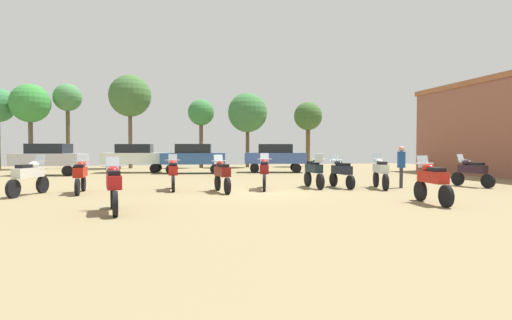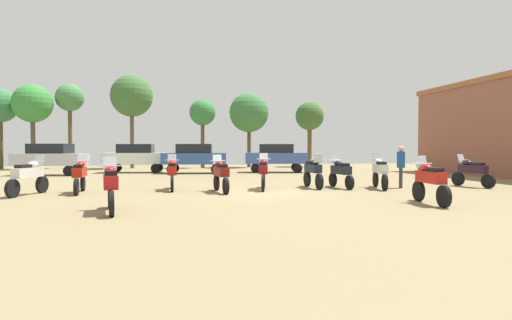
{
  "view_description": "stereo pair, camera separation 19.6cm",
  "coord_description": "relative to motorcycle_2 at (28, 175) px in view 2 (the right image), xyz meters",
  "views": [
    {
      "loc": [
        -3.27,
        -15.82,
        1.77
      ],
      "look_at": [
        1.05,
        5.67,
        1.11
      ],
      "focal_mm": 28.77,
      "sensor_mm": 36.0,
      "label": 1
    },
    {
      "loc": [
        -3.08,
        -15.86,
        1.77
      ],
      "look_at": [
        1.05,
        5.67,
        1.11
      ],
      "focal_mm": 28.77,
      "sensor_mm": 36.0,
      "label": 2
    }
  ],
  "objects": [
    {
      "name": "car_3",
      "position": [
        12.26,
        11.96,
        0.43
      ],
      "size": [
        4.57,
        2.6,
        2.0
      ],
      "rotation": [
        0.0,
        0.0,
        1.38
      ],
      "color": "black",
      "rests_on": "ground"
    },
    {
      "name": "motorcycle_5",
      "position": [
        12.35,
        0.44,
        -0.03
      ],
      "size": [
        0.62,
        2.14,
        1.44
      ],
      "rotation": [
        0.0,
        0.0,
        0.09
      ],
      "color": "black",
      "rests_on": "ground"
    },
    {
      "name": "tree_2",
      "position": [
        1.59,
        19.88,
        5.36
      ],
      "size": [
        3.53,
        3.53,
        7.9
      ],
      "color": "brown",
      "rests_on": "ground"
    },
    {
      "name": "motorcycle_6",
      "position": [
        7.05,
        -0.27,
        -0.02
      ],
      "size": [
        0.65,
        2.16,
        1.47
      ],
      "rotation": [
        0.0,
        0.0,
        0.14
      ],
      "color": "black",
      "rests_on": "ground"
    },
    {
      "name": "tree_5",
      "position": [
        7.54,
        19.66,
        3.98
      ],
      "size": [
        2.27,
        2.27,
        5.95
      ],
      "color": "brown",
      "rests_on": "ground"
    },
    {
      "name": "ground_plane",
      "position": [
        8.47,
        -0.46,
        -0.75
      ],
      "size": [
        44.0,
        52.0,
        0.02
      ],
      "color": "#857550"
    },
    {
      "name": "person_1",
      "position": [
        14.89,
        -0.12,
        0.33
      ],
      "size": [
        0.47,
        0.47,
        1.82
      ],
      "rotation": [
        0.0,
        0.0,
        4.13
      ],
      "color": "#2F323D",
      "rests_on": "ground"
    },
    {
      "name": "tree_4",
      "position": [
        -6.14,
        19.78,
        4.55
      ],
      "size": [
        3.1,
        3.1,
        6.89
      ],
      "color": "#4C4333",
      "rests_on": "ground"
    },
    {
      "name": "car_1",
      "position": [
        6.53,
        11.97,
        0.43
      ],
      "size": [
        4.49,
        2.33,
        2.0
      ],
      "rotation": [
        0.0,
        0.0,
        1.44
      ],
      "color": "black",
      "rests_on": "ground"
    },
    {
      "name": "tree_3",
      "position": [
        -3.57,
        20.87,
        5.12
      ],
      "size": [
        2.31,
        2.31,
        7.15
      ],
      "color": "brown",
      "rests_on": "ground"
    },
    {
      "name": "motorcycle_12",
      "position": [
        13.07,
        -4.92,
        -0.0
      ],
      "size": [
        0.62,
        2.16,
        1.5
      ],
      "rotation": [
        0.0,
        0.0,
        -0.09
      ],
      "color": "black",
      "rests_on": "ground"
    },
    {
      "name": "motorcycle_2",
      "position": [
        0.0,
        0.0,
        0.0
      ],
      "size": [
        0.87,
        2.22,
        1.49
      ],
      "rotation": [
        0.0,
        0.0,
        -0.3
      ],
      "color": "black",
      "rests_on": "ground"
    },
    {
      "name": "motorcycle_7",
      "position": [
        3.6,
        -4.7,
        -0.0
      ],
      "size": [
        0.69,
        2.2,
        1.5
      ],
      "rotation": [
        0.0,
        0.0,
        0.17
      ],
      "color": "black",
      "rests_on": "ground"
    },
    {
      "name": "motorcycle_4",
      "position": [
        5.16,
        0.92,
        -0.01
      ],
      "size": [
        0.62,
        2.14,
        1.48
      ],
      "rotation": [
        0.0,
        0.0,
        0.01
      ],
      "color": "black",
      "rests_on": "ground"
    },
    {
      "name": "motorcycle_3",
      "position": [
        11.17,
        0.64,
        0.0
      ],
      "size": [
        0.62,
        2.13,
        1.51
      ],
      "rotation": [
        0.0,
        0.0,
        3.18
      ],
      "color": "black",
      "rests_on": "ground"
    },
    {
      "name": "car_4",
      "position": [
        2.5,
        13.54,
        0.43
      ],
      "size": [
        4.45,
        2.2,
        2.0
      ],
      "rotation": [
        0.0,
        0.0,
        1.48
      ],
      "color": "black",
      "rests_on": "ground"
    },
    {
      "name": "motorcycle_9",
      "position": [
        8.93,
        0.48,
        0.01
      ],
      "size": [
        0.76,
        2.25,
        1.51
      ],
      "rotation": [
        0.0,
        0.0,
        -0.23
      ],
      "color": "black",
      "rests_on": "ground"
    },
    {
      "name": "tree_6",
      "position": [
        17.43,
        20.08,
        3.85
      ],
      "size": [
        2.62,
        2.62,
        5.99
      ],
      "color": "brown",
      "rests_on": "ground"
    },
    {
      "name": "motorcycle_8",
      "position": [
        1.68,
        0.42,
        -0.01
      ],
      "size": [
        0.62,
        2.26,
        1.47
      ],
      "rotation": [
        0.0,
        0.0,
        0.07
      ],
      "color": "black",
      "rests_on": "ground"
    },
    {
      "name": "motorcycle_13",
      "position": [
        18.26,
        -0.27,
        -0.02
      ],
      "size": [
        0.77,
        2.05,
        1.45
      ],
      "rotation": [
        0.0,
        0.0,
        0.26
      ],
      "color": "black",
      "rests_on": "ground"
    },
    {
      "name": "motorcycle_10",
      "position": [
        13.88,
        -0.15,
        0.01
      ],
      "size": [
        0.79,
        2.28,
        1.51
      ],
      "rotation": [
        0.0,
        0.0,
        -0.25
      ],
      "color": "black",
      "rests_on": "ground"
    },
    {
      "name": "tree_1",
      "position": [
        -8.87,
        20.68,
        4.42
      ],
      "size": [
        2.78,
        2.78,
        6.61
      ],
      "color": "#4E4429",
      "rests_on": "ground"
    },
    {
      "name": "car_2",
      "position": [
        -2.54,
        11.68,
        0.43
      ],
      "size": [
        4.56,
        2.57,
        2.0
      ],
      "rotation": [
        0.0,
        0.0,
        1.38
      ],
      "color": "black",
      "rests_on": "ground"
    },
    {
      "name": "tree_7",
      "position": [
        11.66,
        19.75,
        4.11
      ],
      "size": [
        3.5,
        3.5,
        6.62
      ],
      "color": "brown",
      "rests_on": "ground"
    }
  ]
}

